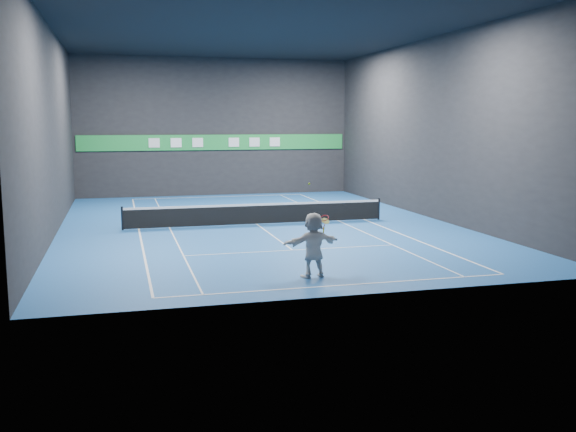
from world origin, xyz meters
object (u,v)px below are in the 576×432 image
object	(u,v)px
tennis_net	(257,213)
tennis_ball	(309,184)
player	(313,245)
tennis_racket	(324,220)

from	to	relation	value
tennis_net	tennis_ball	bearing A→B (deg)	-93.08
player	tennis_racket	xyz separation A→B (m)	(0.37, 0.05, 0.76)
tennis_racket	tennis_net	bearing A→B (deg)	89.32
player	tennis_ball	bearing A→B (deg)	-84.97
player	tennis_racket	bearing A→B (deg)	176.29
player	tennis_ball	size ratio (longest dim) A/B	30.37
tennis_ball	tennis_net	xyz separation A→B (m)	(0.56, 10.43, -2.38)
player	tennis_net	distance (m)	10.69
tennis_net	tennis_racket	world-z (taller)	tennis_racket
tennis_ball	tennis_racket	size ratio (longest dim) A/B	0.11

